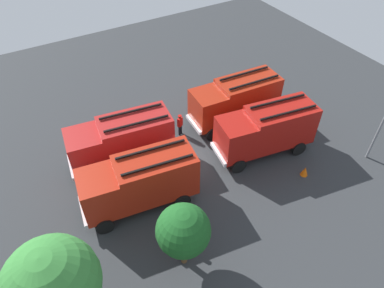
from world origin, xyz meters
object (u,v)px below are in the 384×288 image
object	(u,v)px
fire_truck_1	(121,140)
traffic_cone_2	(205,104)
fire_truck_3	(140,181)
fire_truck_0	(235,99)
firefighter_1	(180,124)
tree_0	(183,231)
traffic_cone_0	(192,216)
tree_1	(52,284)
traffic_cone_1	(305,171)
firefighter_0	(181,234)
fire_truck_2	(266,129)

from	to	relation	value
fire_truck_1	traffic_cone_2	size ratio (longest dim) A/B	10.88
fire_truck_3	fire_truck_0	bearing A→B (deg)	-150.37
fire_truck_3	firefighter_1	xyz separation A→B (m)	(-5.36, -4.71, -1.11)
tree_0	traffic_cone_0	xyz separation A→B (m)	(-1.81, -2.20, -2.68)
fire_truck_3	tree_1	xyz separation A→B (m)	(5.98, 5.11, 2.10)
fire_truck_1	fire_truck_3	bearing A→B (deg)	91.40
tree_0	traffic_cone_0	size ratio (longest dim) A/B	7.36
traffic_cone_1	firefighter_0	bearing A→B (deg)	2.23
tree_1	firefighter_1	bearing A→B (deg)	-139.11
fire_truck_1	firefighter_0	size ratio (longest dim) A/B	4.53
fire_truck_3	traffic_cone_0	xyz separation A→B (m)	(-2.14, 2.68, -1.85)
firefighter_0	traffic_cone_0	xyz separation A→B (m)	(-1.42, -1.12, -0.62)
fire_truck_3	tree_1	distance (m)	8.14
firefighter_1	tree_1	xyz separation A→B (m)	(11.34, 9.82, 3.21)
tree_0	tree_1	xyz separation A→B (m)	(6.30, 0.23, 1.27)
fire_truck_3	firefighter_1	world-z (taller)	fire_truck_3
fire_truck_3	fire_truck_1	bearing A→B (deg)	-88.31
tree_1	traffic_cone_2	bearing A→B (deg)	-141.49
firefighter_1	traffic_cone_2	xyz separation A→B (m)	(-3.47, -1.97, -0.70)
fire_truck_1	tree_1	size ratio (longest dim) A/B	1.18
fire_truck_3	firefighter_1	distance (m)	7.22
fire_truck_0	traffic_cone_0	size ratio (longest dim) A/B	12.21
fire_truck_0	traffic_cone_1	distance (m)	7.61
fire_truck_1	traffic_cone_0	xyz separation A→B (m)	(-1.70, 6.68, -1.85)
fire_truck_2	tree_1	size ratio (longest dim) A/B	1.19
fire_truck_3	firefighter_0	size ratio (longest dim) A/B	4.53
traffic_cone_1	traffic_cone_2	world-z (taller)	traffic_cone_1
tree_1	traffic_cone_0	xyz separation A→B (m)	(-8.12, -2.43, -3.95)
fire_truck_3	traffic_cone_0	size ratio (longest dim) A/B	12.40
firefighter_0	tree_0	world-z (taller)	tree_0
fire_truck_3	traffic_cone_1	xyz separation A→B (m)	(-10.72, 3.41, -1.79)
traffic_cone_0	fire_truck_3	bearing A→B (deg)	-51.43
fire_truck_0	traffic_cone_0	bearing A→B (deg)	44.39
fire_truck_2	fire_truck_3	xyz separation A→B (m)	(9.72, -0.05, 0.00)
fire_truck_0	tree_1	bearing A→B (deg)	33.64
fire_truck_1	traffic_cone_0	bearing A→B (deg)	111.90
fire_truck_2	firefighter_0	size ratio (longest dim) A/B	4.55
firefighter_0	traffic_cone_1	bearing A→B (deg)	171.07
fire_truck_0	firefighter_0	size ratio (longest dim) A/B	4.46
fire_truck_2	traffic_cone_1	xyz separation A→B (m)	(-1.00, 3.36, -1.79)
fire_truck_2	traffic_cone_2	xyz separation A→B (m)	(0.89, -6.73, -1.81)
fire_truck_0	tree_1	distance (m)	18.41
firefighter_1	fire_truck_3	bearing A→B (deg)	-73.47
tree_1	fire_truck_2	bearing A→B (deg)	-162.13
fire_truck_1	firefighter_1	size ratio (longest dim) A/B	4.07
fire_truck_0	fire_truck_1	xyz separation A→B (m)	(9.47, -0.06, 0.00)
traffic_cone_1	fire_truck_0	bearing A→B (deg)	-83.71
fire_truck_0	traffic_cone_1	world-z (taller)	fire_truck_0
firefighter_0	tree_0	xyz separation A→B (m)	(0.40, 1.07, 2.06)
fire_truck_2	firefighter_1	size ratio (longest dim) A/B	4.09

